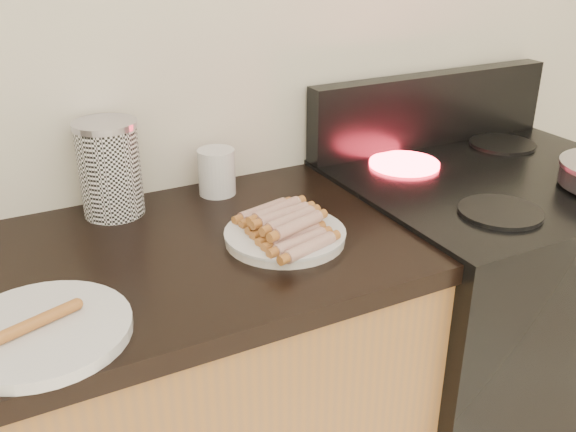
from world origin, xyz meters
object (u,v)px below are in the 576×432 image
stove (478,328)px  canister (110,169)px  side_plate (42,331)px  mug (217,172)px  main_plate (285,237)px

stove → canister: (-0.90, 0.24, 0.55)m
side_plate → mug: (0.46, 0.41, 0.04)m
stove → mug: size_ratio=8.42×
stove → main_plate: size_ratio=3.78×
main_plate → stove: bearing=4.4°
stove → canister: bearing=164.8°
main_plate → canister: size_ratio=1.16×
stove → main_plate: 0.78m
main_plate → mug: bearing=95.4°
main_plate → side_plate: side_plate is taller
mug → main_plate: bearing=-84.6°
stove → side_plate: 1.21m
canister → stove: bearing=-15.2°
stove → canister: canister is taller
main_plate → mug: (-0.03, 0.29, 0.05)m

